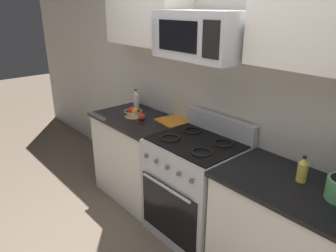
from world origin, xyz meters
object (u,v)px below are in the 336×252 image
(apple_loose, at_px, (142,117))
(bottle_vinegar, at_px, (136,100))
(range_oven, at_px, (195,188))
(microwave, at_px, (203,35))
(cutting_board, at_px, (174,121))
(bottle_oil, at_px, (303,170))
(fruit_basket, at_px, (133,113))

(apple_loose, relative_size, bottle_vinegar, 0.32)
(range_oven, bearing_deg, bottle_vinegar, 171.12)
(bottle_vinegar, bearing_deg, apple_loose, -26.96)
(microwave, height_order, apple_loose, microwave)
(cutting_board, height_order, bottle_oil, bottle_oil)
(fruit_basket, relative_size, bottle_vinegar, 0.86)
(bottle_oil, bearing_deg, microwave, -176.59)
(range_oven, bearing_deg, fruit_basket, -179.28)
(cutting_board, bearing_deg, microwave, -18.49)
(microwave, xyz_separation_m, apple_loose, (-0.75, -0.03, -0.84))
(range_oven, xyz_separation_m, apple_loose, (-0.75, -0.01, 0.47))
(microwave, bearing_deg, bottle_oil, 3.41)
(bottle_vinegar, bearing_deg, fruit_basket, -42.12)
(apple_loose, bearing_deg, bottle_vinegar, 153.04)
(microwave, distance_m, bottle_oil, 1.19)
(cutting_board, xyz_separation_m, bottle_vinegar, (-0.60, -0.03, 0.09))
(apple_loose, relative_size, cutting_board, 0.24)
(apple_loose, bearing_deg, fruit_basket, -178.06)
(microwave, relative_size, apple_loose, 10.55)
(range_oven, xyz_separation_m, cutting_board, (-0.51, 0.20, 0.44))
(range_oven, relative_size, fruit_basket, 5.86)
(fruit_basket, bearing_deg, apple_loose, 1.94)
(fruit_basket, relative_size, cutting_board, 0.64)
(bottle_oil, xyz_separation_m, bottle_vinegar, (-1.99, 0.09, 0.02))
(fruit_basket, relative_size, apple_loose, 2.70)
(cutting_board, bearing_deg, bottle_oil, -4.84)
(microwave, height_order, bottle_vinegar, microwave)
(bottle_vinegar, bearing_deg, microwave, -7.50)
(range_oven, height_order, bottle_oil, same)
(bottle_oil, bearing_deg, range_oven, -174.83)
(microwave, distance_m, fruit_basket, 1.23)
(apple_loose, distance_m, cutting_board, 0.32)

